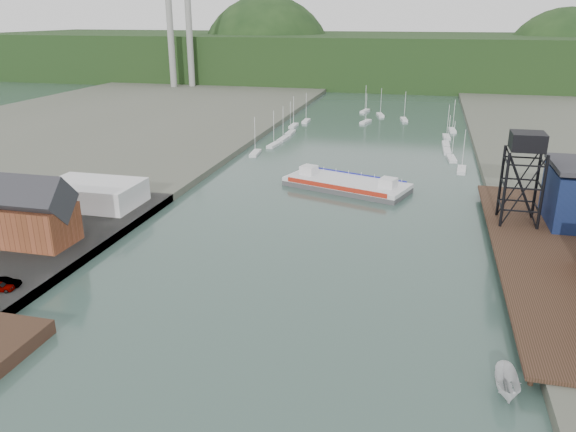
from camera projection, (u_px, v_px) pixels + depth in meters
The scene contains 12 objects.
ground at pixel (213, 411), 55.30m from camera, with size 600.00×600.00×0.00m, color #2A413C.
west_quay at pixel (6, 275), 82.33m from camera, with size 16.00×80.00×1.60m, color slate.
east_pier at pixel (540, 252), 87.40m from camera, with size 14.00×70.00×2.45m.
harbor_building at pixel (34, 217), 90.12m from camera, with size 12.20×8.20×8.90m.
white_shed at pixel (94, 194), 109.60m from camera, with size 18.00×12.00×4.50m, color silver.
lift_tower at pixel (527, 147), 95.06m from camera, with size 6.50×6.50×16.00m.
marina_sailboats at pixel (368, 134), 181.62m from camera, with size 57.71×92.65×0.90m.
smokestacks at pixel (180, 29), 281.43m from camera, with size 11.20×8.20×60.00m.
distant_hills at pixel (392, 62), 327.91m from camera, with size 500.00×120.00×80.00m.
chain_ferry at pixel (347, 184), 125.36m from camera, with size 29.32×18.97×3.93m.
motorboat at pixel (507, 384), 57.38m from camera, with size 2.32×6.18×2.39m, color silver.
car_west_b at pixel (6, 283), 76.76m from camera, with size 1.35×3.88×1.28m, color #999999.
Camera 1 is at (18.07, -42.41, 36.85)m, focal length 35.00 mm.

